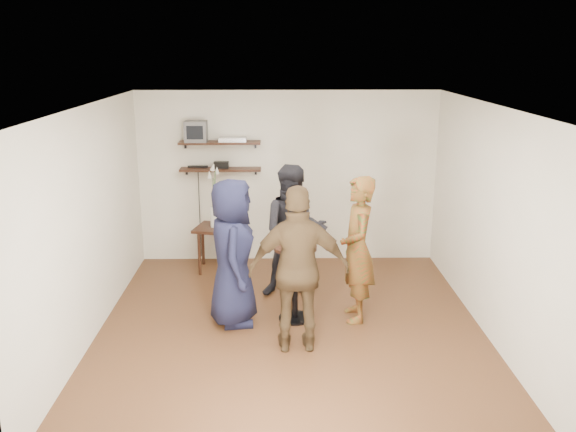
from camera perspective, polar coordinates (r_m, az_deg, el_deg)
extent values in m
cube|color=#4C2918|center=(7.30, 0.28, -10.71)|extent=(4.50, 5.00, 0.04)
cube|color=white|center=(6.57, 0.31, 10.41)|extent=(4.50, 5.00, 0.04)
cube|color=beige|center=(9.26, -0.04, 3.67)|extent=(4.50, 0.04, 2.60)
cube|color=beige|center=(4.46, 1.00, -9.85)|extent=(4.50, 0.04, 2.60)
cube|color=beige|center=(7.14, -18.24, -0.76)|extent=(0.04, 5.00, 2.60)
cube|color=beige|center=(7.23, 18.59, -0.59)|extent=(0.04, 5.00, 2.60)
cube|color=black|center=(9.06, -6.41, 6.84)|extent=(1.20, 0.25, 0.04)
cube|color=black|center=(9.13, -6.33, 4.36)|extent=(1.20, 0.25, 0.04)
cube|color=#59595B|center=(9.08, -8.60, 7.85)|extent=(0.32, 0.30, 0.30)
cube|color=silver|center=(9.04, -5.20, 7.16)|extent=(0.40, 0.24, 0.06)
cube|color=black|center=(9.12, -6.26, 4.78)|extent=(0.22, 0.10, 0.10)
cube|color=black|center=(9.21, -8.43, 4.59)|extent=(0.30, 0.05, 0.03)
cube|color=black|center=(9.00, -6.80, -1.13)|extent=(0.67, 0.67, 0.04)
cylinder|color=black|center=(8.92, -8.29, -3.59)|extent=(0.04, 0.04, 0.62)
cylinder|color=black|center=(8.87, -5.45, -3.59)|extent=(0.04, 0.04, 0.62)
cylinder|color=black|center=(9.33, -7.96, -2.69)|extent=(0.04, 0.04, 0.62)
cylinder|color=black|center=(9.29, -5.25, -2.69)|extent=(0.04, 0.04, 0.62)
cylinder|color=white|center=(8.95, -6.84, -0.08)|extent=(0.14, 0.14, 0.30)
cylinder|color=#295F1B|center=(8.88, -7.03, 1.79)|extent=(0.01, 0.07, 0.54)
cone|color=white|center=(8.81, -7.36, 3.89)|extent=(0.07, 0.09, 0.12)
cylinder|color=#295F1B|center=(8.87, -6.80, 2.00)|extent=(0.03, 0.05, 0.60)
cone|color=white|center=(8.81, -6.67, 4.31)|extent=(0.11, 0.12, 0.13)
cylinder|color=#295F1B|center=(8.85, -6.92, 2.15)|extent=(0.10, 0.08, 0.66)
cone|color=white|center=(8.73, -7.03, 4.60)|extent=(0.13, 0.12, 0.13)
cylinder|color=black|center=(7.20, 0.68, -2.97)|extent=(0.51, 0.51, 0.04)
cylinder|color=black|center=(7.36, 0.67, -6.33)|extent=(0.07, 0.07, 0.87)
cylinder|color=black|center=(7.54, 0.66, -9.50)|extent=(0.40, 0.40, 0.03)
cylinder|color=silver|center=(7.17, 0.17, -2.87)|extent=(0.06, 0.06, 0.00)
cylinder|color=silver|center=(7.16, 0.17, -2.52)|extent=(0.01, 0.01, 0.09)
cylinder|color=silver|center=(7.13, 0.17, -1.77)|extent=(0.07, 0.07, 0.11)
cylinder|color=#E8B85F|center=(7.13, 0.17, -1.94)|extent=(0.06, 0.06, 0.06)
cylinder|color=silver|center=(7.18, 1.30, -2.86)|extent=(0.06, 0.06, 0.00)
cylinder|color=silver|center=(7.16, 1.30, -2.50)|extent=(0.01, 0.01, 0.09)
cylinder|color=silver|center=(7.13, 1.30, -1.74)|extent=(0.07, 0.07, 0.11)
cylinder|color=#E8B85F|center=(7.14, 1.30, -1.91)|extent=(0.06, 0.06, 0.06)
cylinder|color=silver|center=(7.25, 0.35, -2.67)|extent=(0.06, 0.06, 0.00)
cylinder|color=silver|center=(7.24, 0.35, -2.33)|extent=(0.01, 0.01, 0.09)
cylinder|color=silver|center=(7.21, 0.35, -1.59)|extent=(0.07, 0.07, 0.11)
cylinder|color=#E8B85F|center=(7.21, 0.35, -1.76)|extent=(0.06, 0.06, 0.06)
cylinder|color=silver|center=(7.20, 0.97, -2.81)|extent=(0.06, 0.06, 0.00)
cylinder|color=silver|center=(7.18, 0.97, -2.46)|extent=(0.01, 0.01, 0.09)
cylinder|color=silver|center=(7.15, 0.97, -1.72)|extent=(0.07, 0.07, 0.11)
cylinder|color=#E8B85F|center=(7.16, 0.97, -1.89)|extent=(0.06, 0.06, 0.06)
imported|color=#B22714|center=(7.30, 6.51, -3.12)|extent=(0.44, 0.66, 1.77)
imported|color=black|center=(7.92, 0.61, -1.51)|extent=(0.87, 0.68, 1.77)
imported|color=black|center=(7.17, -5.23, -3.43)|extent=(0.63, 0.91, 1.77)
imported|color=#4B3620|center=(6.51, 1.04, -5.06)|extent=(1.09, 0.48, 1.84)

